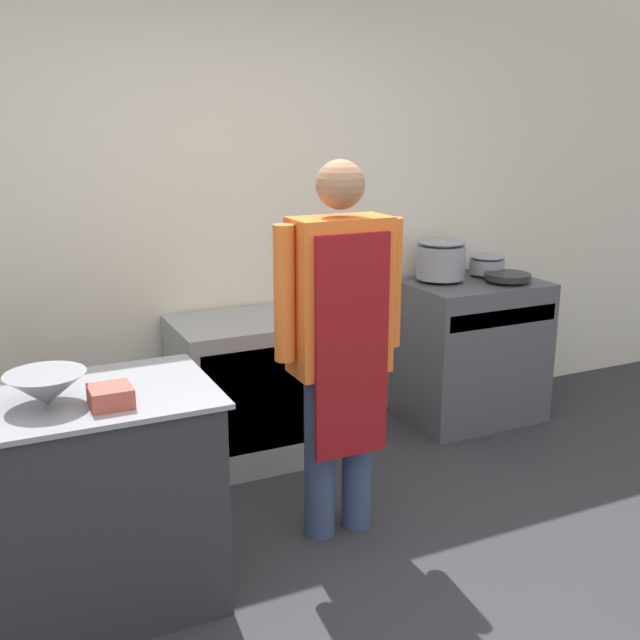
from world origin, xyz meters
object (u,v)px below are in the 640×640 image
Objects in this scene: mixing_bowl at (46,389)px; plastic_tub at (111,396)px; sauce_pot at (487,263)px; person_cook at (340,332)px; stock_pot at (441,258)px; stove at (471,350)px; saute_pan at (508,276)px; fridge_unit at (239,391)px.

plastic_tub is (0.21, -0.11, -0.02)m from mixing_bowl.
mixing_bowl is 1.30× the size of sauce_pot.
person_cook is 1.56m from stock_pot.
sauce_pot reaches higher than stove.
mixing_bowl is 2.68m from stock_pot.
stove is 3.24× the size of saute_pan.
plastic_tub is at bearing -154.66° from sauce_pot.
sauce_pot is (1.72, 0.07, 0.57)m from fridge_unit.
fridge_unit is at bearing 53.00° from plastic_tub.
person_cook reaches higher than saute_pan.
sauce_pot is (0.00, 0.21, 0.04)m from saute_pan.
mixing_bowl is at bearing 151.62° from plastic_tub.
person_cook is 1.25m from mixing_bowl.
plastic_tub is 2.78m from saute_pan.
person_cook is 7.71× the size of sauce_pot.
mixing_bowl is (-1.24, -0.12, -0.03)m from person_cook.
mixing_bowl is (-2.63, -1.01, 0.49)m from stove.
person_cook is (0.16, -0.92, 0.56)m from fridge_unit.
saute_pan reaches higher than fridge_unit.
stove is 3.05× the size of stock_pot.
fridge_unit is 2.88× the size of saute_pan.
sauce_pot reaches higher than plastic_tub.
person_cook is at bearing -140.33° from stock_pot.
plastic_tub reaches higher than stove.
person_cook is at bearing -79.92° from fridge_unit.
stock_pot is at bearing 150.53° from stove.
mixing_bowl is at bearing -155.42° from stock_pot.
mixing_bowl is 1.95× the size of plastic_tub.
stove is 6.20× the size of plastic_tub.
stock_pot reaches higher than plastic_tub.
stock_pot is 1.06× the size of saute_pan.
stove is at bearing 24.81° from plastic_tub.
plastic_tub is 0.52× the size of saute_pan.
plastic_tub is at bearing -127.00° from fridge_unit.
stock_pot reaches higher than stove.
person_cook is 5.70× the size of stock_pot.
fridge_unit is at bearing 175.35° from saute_pan.
person_cook is 6.06× the size of saute_pan.
plastic_tub is (-1.03, -0.23, -0.05)m from person_cook.
saute_pan is at bearing 26.73° from person_cook.
mixing_bowl is 0.96× the size of stock_pot.
person_cook is (-1.39, -0.89, 0.52)m from stove.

